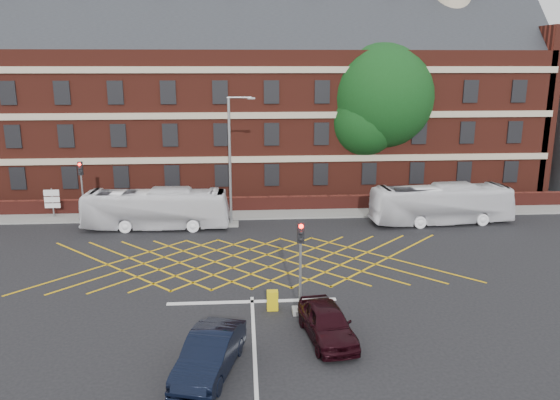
{
  "coord_description": "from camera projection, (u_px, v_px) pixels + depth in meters",
  "views": [
    {
      "loc": [
        -0.33,
        -27.37,
        10.89
      ],
      "look_at": [
        1.67,
        1.5,
        3.69
      ],
      "focal_mm": 35.0,
      "sensor_mm": 36.0,
      "label": 1
    }
  ],
  "objects": [
    {
      "name": "centre_line",
      "position": [
        256.0,
        378.0,
        19.47
      ],
      "size": [
        0.15,
        14.0,
        0.02
      ],
      "primitive_type": "cube",
      "color": "silver",
      "rests_on": "ground"
    },
    {
      "name": "deciduous_tree",
      "position": [
        380.0,
        104.0,
        45.19
      ],
      "size": [
        8.74,
        8.74,
        12.67
      ],
      "color": "black",
      "rests_on": "ground"
    },
    {
      "name": "victorian_building",
      "position": [
        248.0,
        100.0,
        48.57
      ],
      "size": [
        51.0,
        12.17,
        20.4
      ],
      "color": "#521E15",
      "rests_on": "ground"
    },
    {
      "name": "car_maroon",
      "position": [
        327.0,
        322.0,
        22.12
      ],
      "size": [
        2.29,
        4.45,
        1.45
      ],
      "primitive_type": "imported",
      "rotation": [
        0.0,
        0.0,
        0.14
      ],
      "color": "black",
      "rests_on": "ground"
    },
    {
      "name": "car_navy",
      "position": [
        210.0,
        354.0,
        19.66
      ],
      "size": [
        2.71,
        4.81,
        1.5
      ],
      "primitive_type": "imported",
      "rotation": [
        0.0,
        0.0,
        -0.26
      ],
      "color": "black",
      "rests_on": "ground"
    },
    {
      "name": "direction_signs",
      "position": [
        52.0,
        200.0,
        39.45
      ],
      "size": [
        1.1,
        0.16,
        2.2
      ],
      "color": "gray",
      "rests_on": "ground"
    },
    {
      "name": "street_lamp",
      "position": [
        231.0,
        183.0,
        37.27
      ],
      "size": [
        2.25,
        1.0,
        8.84
      ],
      "color": "slate",
      "rests_on": "ground"
    },
    {
      "name": "bus_right",
      "position": [
        441.0,
        204.0,
        38.21
      ],
      "size": [
        10.11,
        3.08,
        2.77
      ],
      "primitive_type": "imported",
      "rotation": [
        0.0,
        0.0,
        1.65
      ],
      "color": "white",
      "rests_on": "ground"
    },
    {
      "name": "utility_cabinet",
      "position": [
        272.0,
        300.0,
        24.82
      ],
      "size": [
        0.5,
        0.36,
        0.92
      ],
      "primitive_type": "cube",
      "color": "gold",
      "rests_on": "ground"
    },
    {
      "name": "traffic_light_far",
      "position": [
        83.0,
        197.0,
        38.78
      ],
      "size": [
        0.7,
        0.7,
        4.27
      ],
      "color": "slate",
      "rests_on": "ground"
    },
    {
      "name": "boundary_wall",
      "position": [
        248.0,
        204.0,
        41.6
      ],
      "size": [
        56.0,
        0.5,
        1.1
      ],
      "primitive_type": "cube",
      "color": "#4F1B15",
      "rests_on": "ground"
    },
    {
      "name": "far_pavement",
      "position": [
        248.0,
        214.0,
        40.75
      ],
      "size": [
        60.0,
        3.0,
        0.12
      ],
      "primitive_type": "cube",
      "color": "slate",
      "rests_on": "ground"
    },
    {
      "name": "box_junction_hatching",
      "position": [
        250.0,
        261.0,
        31.09
      ],
      "size": [
        8.22,
        8.22,
        0.02
      ],
      "primitive_type": "cube",
      "rotation": [
        0.0,
        0.0,
        0.79
      ],
      "color": "#CC990C",
      "rests_on": "ground"
    },
    {
      "name": "ground",
      "position": [
        251.0,
        274.0,
        29.15
      ],
      "size": [
        120.0,
        120.0,
        0.0
      ],
      "primitive_type": "plane",
      "color": "black",
      "rests_on": "ground"
    },
    {
      "name": "stop_line",
      "position": [
        252.0,
        302.0,
        25.76
      ],
      "size": [
        8.0,
        0.3,
        0.02
      ],
      "primitive_type": "cube",
      "color": "silver",
      "rests_on": "ground"
    },
    {
      "name": "bus_left",
      "position": [
        156.0,
        209.0,
        37.01
      ],
      "size": [
        9.9,
        2.68,
        2.74
      ],
      "primitive_type": "imported",
      "rotation": [
        0.0,
        0.0,
        1.53
      ],
      "color": "white",
      "rests_on": "ground"
    },
    {
      "name": "traffic_light_near",
      "position": [
        300.0,
        276.0,
        24.18
      ],
      "size": [
        0.7,
        0.7,
        4.27
      ],
      "color": "slate",
      "rests_on": "ground"
    }
  ]
}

